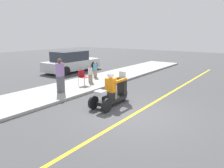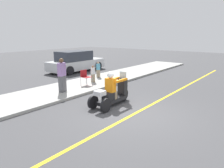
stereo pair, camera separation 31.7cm
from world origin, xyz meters
name	(u,v)px [view 1 (the left image)]	position (x,y,z in m)	size (l,w,h in m)	color
ground_plane	(134,114)	(0.00, 0.00, 0.00)	(60.00, 60.00, 0.00)	#424244
lane_stripe	(139,111)	(0.36, 0.00, 0.00)	(24.00, 0.12, 0.01)	gold
sidewalk_strip	(51,93)	(0.00, 4.60, 0.06)	(28.00, 2.80, 0.12)	#9E9E99
motorcycle_trike	(112,93)	(0.37, 1.26, 0.50)	(2.17, 0.74, 1.40)	black
spectator_near_curb	(90,74)	(2.72, 4.45, 0.59)	(0.23, 0.14, 0.97)	gray
spectator_far_back	(60,76)	(0.24, 4.17, 0.90)	(0.43, 0.33, 1.62)	#515156
spectator_by_tree	(95,70)	(4.02, 5.17, 0.60)	(0.25, 0.17, 1.00)	gray
folding_chair_set_back	(83,76)	(1.95, 4.32, 0.62)	(0.50, 0.50, 0.82)	#A5A8AD
parked_car_lot_left	(72,62)	(5.26, 8.55, 0.74)	(4.68, 2.00, 1.57)	silver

